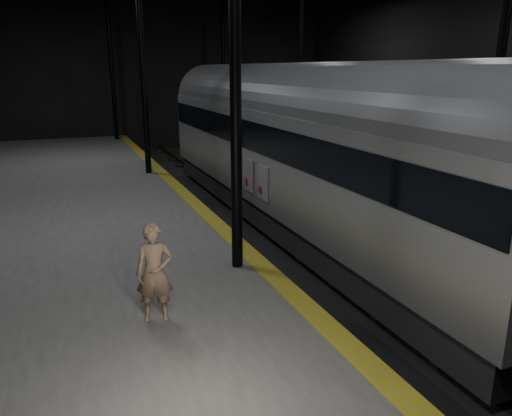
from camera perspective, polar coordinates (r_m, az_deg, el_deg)
ground at (r=17.36m, az=5.28°, el=-3.21°), size 44.00×44.00×0.00m
platform_left at (r=15.46m, az=-20.40°, el=-4.60°), size 9.00×43.80×1.00m
platform_right at (r=21.57m, az=23.38°, el=0.69°), size 9.00×43.80×1.00m
tactile_strip at (r=15.89m, az=-5.14°, el=-1.19°), size 0.50×43.80×0.01m
track at (r=17.34m, az=5.29°, el=-2.99°), size 2.40×43.00×0.24m
train at (r=17.33m, az=4.31°, el=7.52°), size 3.16×21.13×5.65m
woman at (r=9.49m, az=-11.50°, el=-7.27°), size 0.78×0.62×1.89m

